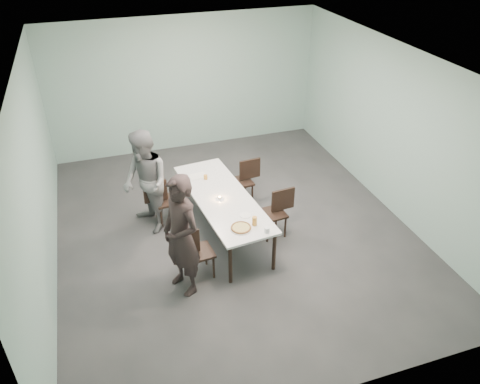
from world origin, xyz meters
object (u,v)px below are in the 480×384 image
object	(u,v)px
chair_far_right	(245,178)
diner_far	(146,183)
tealight	(220,198)
chair_near_right	(277,209)
chair_near_left	(194,250)
beer_glass	(255,221)
water_tumbler	(267,230)
diner_near	(181,236)
table	(222,199)
side_plate	(245,215)
chair_far_left	(162,198)
amber_tumbler	(206,177)
pizza	(241,228)

from	to	relation	value
chair_far_right	diner_far	size ratio (longest dim) A/B	0.47
tealight	chair_near_right	bearing A→B (deg)	-14.61
chair_near_right	tealight	bearing A→B (deg)	-19.50
chair_near_left	beer_glass	xyz separation A→B (m)	(0.97, -0.00, 0.32)
diner_far	water_tumbler	distance (m)	2.32
chair_far_right	beer_glass	xyz separation A→B (m)	(-0.45, -1.80, 0.32)
diner_near	tealight	bearing A→B (deg)	115.93
chair_far_right	chair_near_right	bearing A→B (deg)	94.02
table	diner_near	bearing A→B (deg)	-129.33
chair_near_left	diner_far	distance (m)	1.62
chair_far_right	beer_glass	size ratio (longest dim) A/B	5.80
side_plate	diner_near	bearing A→B (deg)	-156.48
diner_far	side_plate	xyz separation A→B (m)	(1.38, -1.21, -0.17)
chair_far_left	diner_far	world-z (taller)	diner_far
chair_near_right	water_tumbler	bearing A→B (deg)	53.87
table	amber_tumbler	size ratio (longest dim) A/B	33.45
diner_far	pizza	xyz separation A→B (m)	(1.20, -1.52, -0.16)
chair_near_left	beer_glass	world-z (taller)	beer_glass
table	pizza	world-z (taller)	pizza
chair_near_left	chair_far_right	xyz separation A→B (m)	(1.42, 1.80, 0.00)
diner_near	water_tumbler	distance (m)	1.30
table	pizza	distance (m)	0.96
chair_near_left	tealight	xyz separation A→B (m)	(0.67, 0.87, 0.27)
side_plate	tealight	bearing A→B (deg)	113.16
chair_near_left	pizza	distance (m)	0.79
chair_near_left	side_plate	distance (m)	1.00
chair_far_left	amber_tumbler	size ratio (longest dim) A/B	10.88
water_tumbler	tealight	distance (m)	1.19
tealight	table	bearing A→B (deg)	44.52
table	chair_far_right	world-z (taller)	chair_far_right
table	amber_tumbler	world-z (taller)	amber_tumbler
chair_near_right	amber_tumbler	bearing A→B (deg)	-48.58
diner_near	pizza	size ratio (longest dim) A/B	5.65
chair_near_left	amber_tumbler	world-z (taller)	chair_near_left
chair_near_right	pizza	distance (m)	1.12
chair_far_right	side_plate	world-z (taller)	chair_far_right
diner_far	amber_tumbler	xyz separation A→B (m)	(1.07, 0.09, -0.14)
diner_near	chair_far_right	bearing A→B (deg)	115.87
chair_far_right	pizza	world-z (taller)	chair_far_right
pizza	tealight	world-z (taller)	tealight
diner_far	chair_near_right	bearing A→B (deg)	50.06
chair_far_right	diner_near	xyz separation A→B (m)	(-1.62, -2.00, 0.46)
table	beer_glass	xyz separation A→B (m)	(0.25, -0.93, 0.13)
chair_far_left	pizza	world-z (taller)	chair_far_left
chair_near_right	diner_near	world-z (taller)	diner_near
chair_far_left	water_tumbler	world-z (taller)	chair_far_left
table	beer_glass	distance (m)	0.97
chair_far_left	chair_far_right	size ratio (longest dim) A/B	1.00
chair_far_left	beer_glass	distance (m)	2.00
chair_far_left	diner_near	world-z (taller)	diner_near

